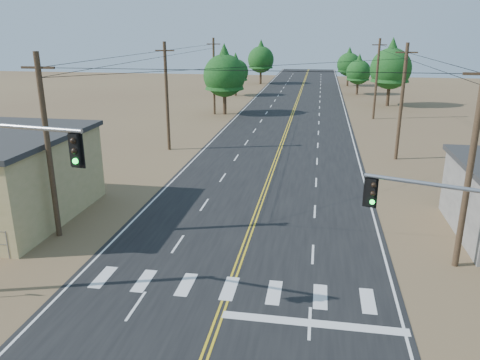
# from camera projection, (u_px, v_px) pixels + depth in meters

# --- Properties ---
(road) EXTENTS (15.00, 200.00, 0.02)m
(road) POSITION_uv_depth(u_px,v_px,m) (276.00, 160.00, 41.48)
(road) COLOR black
(road) RESTS_ON ground
(utility_pole_left_near) EXTENTS (1.80, 0.30, 10.00)m
(utility_pole_left_near) POSITION_uv_depth(u_px,v_px,m) (48.00, 147.00, 24.69)
(utility_pole_left_near) COLOR #4C3826
(utility_pole_left_near) RESTS_ON ground
(utility_pole_left_mid) EXTENTS (1.80, 0.30, 10.00)m
(utility_pole_left_mid) POSITION_uv_depth(u_px,v_px,m) (167.00, 96.00, 43.45)
(utility_pole_left_mid) COLOR #4C3826
(utility_pole_left_mid) RESTS_ON ground
(utility_pole_left_far) EXTENTS (1.80, 0.30, 10.00)m
(utility_pole_left_far) POSITION_uv_depth(u_px,v_px,m) (214.00, 76.00, 62.22)
(utility_pole_left_far) COLOR #4C3826
(utility_pole_left_far) RESTS_ON ground
(utility_pole_right_near) EXTENTS (1.80, 0.30, 10.00)m
(utility_pole_right_near) POSITION_uv_depth(u_px,v_px,m) (471.00, 165.00, 21.35)
(utility_pole_right_near) COLOR #4C3826
(utility_pole_right_near) RESTS_ON ground
(utility_pole_right_mid) EXTENTS (1.80, 0.30, 10.00)m
(utility_pole_right_mid) POSITION_uv_depth(u_px,v_px,m) (402.00, 102.00, 40.12)
(utility_pole_right_mid) COLOR #4C3826
(utility_pole_right_mid) RESTS_ON ground
(utility_pole_right_far) EXTENTS (1.80, 0.30, 10.00)m
(utility_pole_right_far) POSITION_uv_depth(u_px,v_px,m) (377.00, 79.00, 58.88)
(utility_pole_right_far) COLOR #4C3826
(utility_pole_right_far) RESTS_ON ground
(tree_left_near) EXTENTS (5.61, 5.61, 9.35)m
(tree_left_near) POSITION_uv_depth(u_px,v_px,m) (224.00, 71.00, 62.03)
(tree_left_near) COLOR #3F2D1E
(tree_left_near) RESTS_ON ground
(tree_left_mid) EXTENTS (4.39, 4.39, 7.31)m
(tree_left_mid) POSITION_uv_depth(u_px,v_px,m) (236.00, 69.00, 80.21)
(tree_left_mid) COLOR #3F2D1E
(tree_left_mid) RESTS_ON ground
(tree_left_far) EXTENTS (5.45, 5.45, 9.09)m
(tree_left_far) POSITION_uv_depth(u_px,v_px,m) (261.00, 57.00, 97.52)
(tree_left_far) COLOR #3F2D1E
(tree_left_far) RESTS_ON ground
(tree_right_near) EXTENTS (6.00, 6.00, 9.99)m
(tree_right_near) POSITION_uv_depth(u_px,v_px,m) (391.00, 64.00, 68.75)
(tree_right_near) COLOR #3F2D1E
(tree_right_near) RESTS_ON ground
(tree_right_mid) EXTENTS (4.24, 4.24, 7.07)m
(tree_right_mid) POSITION_uv_depth(u_px,v_px,m) (359.00, 70.00, 81.60)
(tree_right_mid) COLOR #3F2D1E
(tree_right_mid) RESTS_ON ground
(tree_right_far) EXTENTS (4.65, 4.65, 7.76)m
(tree_right_far) POSITION_uv_depth(u_px,v_px,m) (349.00, 62.00, 94.12)
(tree_right_far) COLOR #3F2D1E
(tree_right_far) RESTS_ON ground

